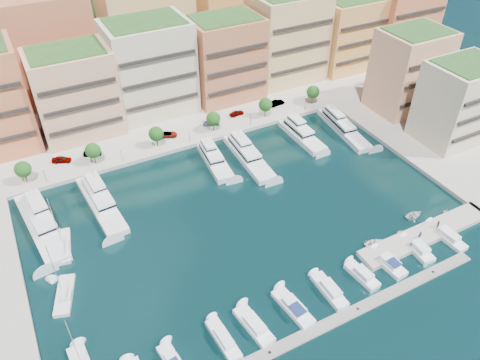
{
  "coord_description": "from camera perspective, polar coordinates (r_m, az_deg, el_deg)",
  "views": [
    {
      "loc": [
        -35.68,
        -64.74,
        69.05
      ],
      "look_at": [
        1.31,
        5.55,
        6.0
      ],
      "focal_mm": 35.0,
      "sensor_mm": 36.0,
      "label": 1
    }
  ],
  "objects": [
    {
      "name": "ground",
      "position": [
        101.16,
        0.81,
        -4.61
      ],
      "size": [
        400.0,
        400.0,
        0.0
      ],
      "primitive_type": "plane",
      "color": "black",
      "rests_on": "ground"
    },
    {
      "name": "north_quay",
      "position": [
        148.68,
        -10.8,
        10.06
      ],
      "size": [
        220.0,
        64.0,
        2.0
      ],
      "primitive_type": "cube",
      "color": "#9E998E",
      "rests_on": "ground"
    },
    {
      "name": "east_quay",
      "position": [
        132.4,
        26.98,
        2.34
      ],
      "size": [
        34.0,
        76.0,
        2.0
      ],
      "primitive_type": "cube",
      "color": "#9E998E",
      "rests_on": "ground"
    },
    {
      "name": "hillside",
      "position": [
        191.25,
        -15.71,
        15.9
      ],
      "size": [
        240.0,
        40.0,
        58.0
      ],
      "primitive_type": "cube",
      "color": "#203C18",
      "rests_on": "ground"
    },
    {
      "name": "south_pontoon",
      "position": [
        83.92,
        9.17,
        -17.69
      ],
      "size": [
        72.0,
        2.2,
        0.35
      ],
      "primitive_type": "cube",
      "color": "gray",
      "rests_on": "ground"
    },
    {
      "name": "finger_pier",
      "position": [
        104.44,
        21.61,
        -6.35
      ],
      "size": [
        32.0,
        5.0,
        2.0
      ],
      "primitive_type": "cube",
      "color": "#9E998E",
      "rests_on": "ground"
    },
    {
      "name": "apartment_2",
      "position": [
        128.62,
        -19.46,
        10.01
      ],
      "size": [
        20.0,
        15.5,
        22.8
      ],
      "color": "tan",
      "rests_on": "north_quay"
    },
    {
      "name": "apartment_3",
      "position": [
        133.46,
        -10.9,
        13.3
      ],
      "size": [
        22.0,
        16.5,
        25.8
      ],
      "color": "beige",
      "rests_on": "north_quay"
    },
    {
      "name": "apartment_4",
      "position": [
        139.38,
        -1.76,
        14.63
      ],
      "size": [
        20.0,
        15.5,
        23.8
      ],
      "color": "#B76F44",
      "rests_on": "north_quay"
    },
    {
      "name": "apartment_5",
      "position": [
        150.52,
        5.73,
        16.93
      ],
      "size": [
        22.0,
        16.5,
        26.8
      ],
      "color": "tan",
      "rests_on": "north_quay"
    },
    {
      "name": "apartment_6",
      "position": [
        162.23,
        12.96,
        17.04
      ],
      "size": [
        20.0,
        15.5,
        22.8
      ],
      "color": "#EAA555",
      "rests_on": "north_quay"
    },
    {
      "name": "apartment_7",
      "position": [
        173.61,
        18.85,
        17.78
      ],
      "size": [
        22.0,
        16.5,
        24.8
      ],
      "color": "#CA5B43",
      "rests_on": "north_quay"
    },
    {
      "name": "apartment_east_a",
      "position": [
        141.21,
        19.92,
        12.46
      ],
      "size": [
        18.0,
        14.5,
        22.8
      ],
      "color": "tan",
      "rests_on": "east_quay"
    },
    {
      "name": "apartment_east_b",
      "position": [
        131.64,
        25.18,
        8.64
      ],
      "size": [
        18.0,
        14.5,
        20.8
      ],
      "color": "beige",
      "rests_on": "east_quay"
    },
    {
      "name": "backblock_1",
      "position": [
        148.92,
        -22.52,
        14.73
      ],
      "size": [
        26.0,
        18.0,
        30.0
      ],
      "primitive_type": "cube",
      "color": "#B76F44",
      "rests_on": "north_quay"
    },
    {
      "name": "backblock_2",
      "position": [
        154.01,
        -11.24,
        17.6
      ],
      "size": [
        26.0,
        18.0,
        30.0
      ],
      "primitive_type": "cube",
      "color": "tan",
      "rests_on": "north_quay"
    },
    {
      "name": "backblock_3",
      "position": [
        164.5,
        -0.76,
        19.62
      ],
      "size": [
        26.0,
        18.0,
        30.0
      ],
      "primitive_type": "cube",
      "color": "#EAA555",
      "rests_on": "north_quay"
    },
    {
      "name": "backblock_4",
      "position": [
        179.44,
        8.4,
        20.87
      ],
      "size": [
        26.0,
        18.0,
        30.0
      ],
      "primitive_type": "cube",
      "color": "#CA5B43",
      "rests_on": "north_quay"
    },
    {
      "name": "tree_0",
      "position": [
        117.5,
        -24.96,
        1.19
      ],
      "size": [
        3.8,
        3.8,
        5.65
      ],
      "color": "#473323",
      "rests_on": "north_quay"
    },
    {
      "name": "tree_1",
      "position": [
        118.0,
        -17.5,
        3.43
      ],
      "size": [
        3.8,
        3.8,
        5.65
      ],
      "color": "#473323",
      "rests_on": "north_quay"
    },
    {
      "name": "tree_2",
      "position": [
        120.64,
        -10.19,
        5.56
      ],
      "size": [
        3.8,
        3.8,
        5.65
      ],
      "color": "#473323",
      "rests_on": "north_quay"
    },
    {
      "name": "tree_3",
      "position": [
        125.28,
        -3.27,
        7.49
      ],
      "size": [
        3.8,
        3.8,
        5.65
      ],
      "color": "#473323",
      "rests_on": "north_quay"
    },
    {
      "name": "tree_4",
      "position": [
        131.71,
        3.12,
        9.16
      ],
      "size": [
        3.8,
        3.8,
        5.65
      ],
      "color": "#473323",
      "rests_on": "north_quay"
    },
    {
      "name": "tree_5",
      "position": [
        139.69,
        8.89,
        10.56
      ],
      "size": [
        3.8,
        3.8,
        5.65
      ],
      "color": "#473323",
      "rests_on": "north_quay"
    },
    {
      "name": "lamppost_0",
      "position": [
        116.01,
        -22.8,
        0.79
      ],
      "size": [
        0.3,
        0.3,
        4.2
      ],
      "color": "black",
      "rests_on": "north_quay"
    },
    {
      "name": "lamppost_1",
      "position": [
        117.35,
        -14.35,
        3.33
      ],
      "size": [
        0.3,
        0.3,
        4.2
      ],
      "color": "black",
      "rests_on": "north_quay"
    },
    {
      "name": "lamppost_2",
      "position": [
        121.38,
        -6.23,
        5.69
      ],
      "size": [
        0.3,
        0.3,
        4.2
      ],
      "color": "black",
      "rests_on": "north_quay"
    },
    {
      "name": "lamppost_3",
      "position": [
        127.83,
        1.28,
        7.75
      ],
      "size": [
        0.3,
        0.3,
        4.2
      ],
      "color": "black",
      "rests_on": "north_quay"
    },
    {
      "name": "lamppost_4",
      "position": [
        136.37,
        8.02,
        9.48
      ],
      "size": [
        0.3,
        0.3,
        4.2
      ],
      "color": "black",
      "rests_on": "north_quay"
    },
    {
      "name": "yacht_0",
      "position": [
        106.98,
        -23.21,
        -4.74
      ],
      "size": [
        7.83,
        24.71,
        7.3
      ],
      "color": "silver",
      "rests_on": "ground"
    },
    {
      "name": "yacht_1",
      "position": [
        108.04,
        -16.7,
        -2.49
      ],
      "size": [
        6.43,
        22.49,
        7.3
      ],
      "color": "silver",
      "rests_on": "ground"
    },
    {
      "name": "yacht_3",
      "position": [
        116.14,
        -3.22,
        2.63
      ],
      "size": [
        5.94,
        16.7,
        7.3
      ],
      "color": "silver",
      "rests_on": "ground"
    },
    {
      "name": "yacht_4",
      "position": [
        117.49,
        0.88,
        3.1
      ],
      "size": [
        5.88,
        21.44,
        7.3
      ],
      "color": "silver",
      "rests_on": "ground"
    },
    {
      "name": "yacht_5",
      "position": [
        126.54,
        7.39,
        5.67
      ],
      "size": [
        4.54,
        17.14,
        7.3
      ],
      "color": "silver",
      "rests_on": "ground"
    },
    {
      "name": "yacht_6",
      "position": [
        131.53,
        12.29,
        6.44
      ],
      "size": [
        6.76,
        22.33,
        7.3
      ],
      "color": "silver",
      "rests_on": "ground"
    },
    {
      "name": "cruiser_2",
      "position": [
        81.43,
        -2.01,
        -18.87
      ],
      "size": [
        2.85,
        8.83,
        2.55
      ],
      "color": "white",
      "rests_on": "ground"
    },
    {
      "name": "cruiser_3",
      "position": [
        82.89,
        1.71,
        -17.32
      ],
      "size": [
        3.82,
        9.04,
        2.55
      ],
      "color": "white",
      "rests_on": "ground"
    },
    {
      "name": "cruiser_4",
      "position": [
        85.45,
        6.5,
        -15.2
      ],
      "size": [
        3.82,
        9.41,
        2.66
      ],
      "color": "white",
      "rests_on": "ground"
    },
    {
      "name": "cruiser_5",
      "position": [
        88.69,
        10.86,
        -13.12
      ],
      "size": [
        2.66,
        8.56,
        2.55
      ],
      "color": "white",
      "rests_on": "ground"
    },
    {
      "name": "cruiser_6",
      "position": [
        92.31,
        14.68,
        -11.2
      ],
      "size": [
        3.25,
        7.4,
        2.55
      ],
      "color": "white",
      "rests_on": "ground"
    },
    {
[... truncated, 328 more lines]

